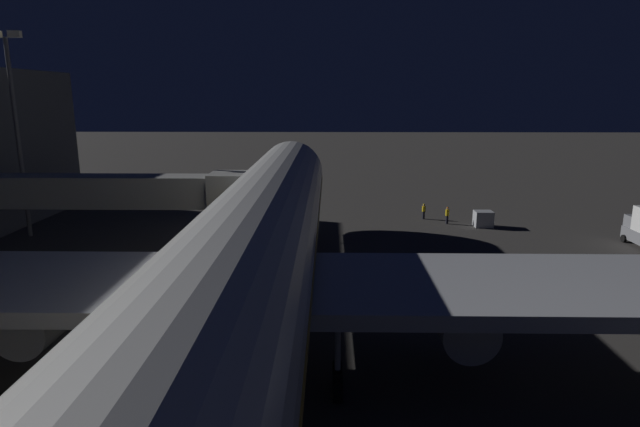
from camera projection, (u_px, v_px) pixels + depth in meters
ground_plane at (277, 282)px, 38.25m from camera, size 320.00×320.00×0.00m
airliner_at_gate at (249, 260)px, 24.64m from camera, size 56.69×63.16×20.01m
jet_bridge at (124, 192)px, 41.72m from camera, size 23.91×3.40×7.44m
apron_floodlight_mast at (16, 122)px, 48.46m from camera, size 2.90×0.50×19.13m
baggage_container_near_belt at (483, 219)px, 54.34m from camera, size 1.84×1.51×1.66m
ground_crew_by_belt_loader at (424, 211)px, 57.67m from camera, size 0.40×0.40×1.74m
ground_crew_under_port_wing at (447, 215)px, 55.46m from camera, size 0.40×0.40×1.86m
traffic_cone_nose_port at (314, 222)px, 55.29m from camera, size 0.36×0.36×0.55m
traffic_cone_nose_starboard at (273, 222)px, 55.37m from camera, size 0.36×0.36×0.55m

